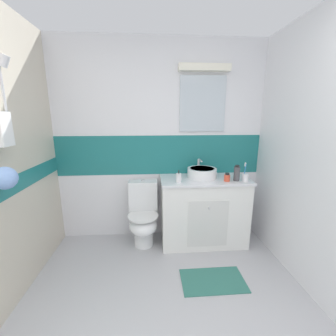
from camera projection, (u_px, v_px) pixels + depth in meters
The scene contains 10 objects.
ground_plane at pixel (167, 305), 1.93m from camera, with size 3.20×3.48×0.04m, color #B2B2B7.
wall_back_tiled at pixel (161, 142), 2.85m from camera, with size 3.20×0.20×2.50m.
vanity_cabinet at pixel (203, 210), 2.79m from camera, with size 1.07×0.52×0.85m.
sink_basin at pixel (202, 172), 2.71m from camera, with size 0.36×0.40×0.20m.
toilet at pixel (143, 216), 2.76m from camera, with size 0.37×0.50×0.81m.
toothbrush_cup at pixel (245, 177), 2.58m from camera, with size 0.07×0.07×0.22m.
soap_dispenser at pixel (179, 178), 2.51m from camera, with size 0.06×0.06×0.15m.
hair_gel_jar at pixel (227, 177), 2.57m from camera, with size 0.07×0.07×0.10m.
mouthwash_bottle at pixel (237, 173), 2.58m from camera, with size 0.07×0.07×0.18m.
bath_mat at pixel (213, 281), 2.18m from camera, with size 0.62×0.37×0.01m, color #337266.
Camera 1 is at (-0.12, -0.40, 1.60)m, focal length 23.63 mm.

